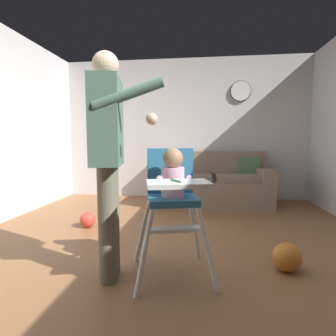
{
  "coord_description": "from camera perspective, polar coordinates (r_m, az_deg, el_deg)",
  "views": [
    {
      "loc": [
        0.33,
        -2.25,
        1.03
      ],
      "look_at": [
        0.07,
        -0.14,
        0.82
      ],
      "focal_mm": 28.79,
      "sensor_mm": 36.0,
      "label": 1
    }
  ],
  "objects": [
    {
      "name": "ground",
      "position": [
        2.52,
        -1.16,
        -19.69
      ],
      "size": [
        5.95,
        6.94,
        0.1
      ],
      "primitive_type": "cube",
      "color": "brown"
    },
    {
      "name": "wall_far",
      "position": [
        4.97,
        3.4,
        8.18
      ],
      "size": [
        5.15,
        0.06,
        2.5
      ],
      "primitive_type": "cube",
      "color": "silver",
      "rests_on": "ground"
    },
    {
      "name": "couch",
      "position": [
        4.5,
        9.59,
        -3.36
      ],
      "size": [
        1.8,
        0.86,
        0.86
      ],
      "rotation": [
        0.0,
        0.0,
        -1.57
      ],
      "color": "#816B5A",
      "rests_on": "ground"
    },
    {
      "name": "high_chair",
      "position": [
        2.03,
        0.93,
        -3.97
      ],
      "size": [
        0.73,
        0.82,
        0.99
      ],
      "rotation": [
        0.0,
        0.0,
        -1.33
      ],
      "color": "white",
      "rests_on": "ground"
    },
    {
      "name": "adult_standing",
      "position": [
        2.01,
        -12.52,
        3.03
      ],
      "size": [
        0.58,
        0.5,
        1.66
      ],
      "rotation": [
        0.0,
        0.0,
        0.19
      ],
      "color": "#656451",
      "rests_on": "ground"
    },
    {
      "name": "toy_ball",
      "position": [
        2.44,
        23.94,
        -16.87
      ],
      "size": [
        0.23,
        0.23,
        0.23
      ],
      "primitive_type": "sphere",
      "color": "orange",
      "rests_on": "ground"
    },
    {
      "name": "toy_ball_second",
      "position": [
        3.43,
        -16.63,
        -10.39
      ],
      "size": [
        0.19,
        0.19,
        0.19
      ],
      "primitive_type": "sphere",
      "color": "#D13D33",
      "rests_on": "ground"
    },
    {
      "name": "wall_clock",
      "position": [
        5.03,
        15.12,
        15.46
      ],
      "size": [
        0.36,
        0.04,
        0.36
      ],
      "color": "white"
    }
  ]
}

